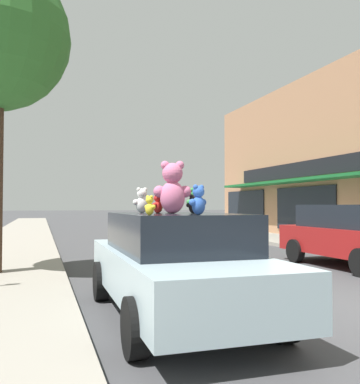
# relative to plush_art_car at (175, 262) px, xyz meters

# --- Properties ---
(ground_plane) EXTENTS (260.00, 260.00, 0.00)m
(ground_plane) POSITION_rel_plush_art_car_xyz_m (2.71, -0.17, -0.76)
(ground_plane) COLOR #424244
(plush_art_car) EXTENTS (1.93, 4.52, 1.44)m
(plush_art_car) POSITION_rel_plush_art_car_xyz_m (0.00, 0.00, 0.00)
(plush_art_car) COLOR #ADC6D1
(plush_art_car) RESTS_ON ground_plane
(teddy_bear_giant) EXTENTS (0.55, 0.37, 0.73)m
(teddy_bear_giant) POSITION_rel_plush_art_car_xyz_m (-0.06, -0.05, 1.03)
(teddy_bear_giant) COLOR pink
(teddy_bear_giant) RESTS_ON plush_art_car
(teddy_bear_red) EXTENTS (0.19, 0.19, 0.28)m
(teddy_bear_red) POSITION_rel_plush_art_car_xyz_m (-0.22, 0.15, 0.81)
(teddy_bear_red) COLOR red
(teddy_bear_red) RESTS_ON plush_art_car
(teddy_bear_cream) EXTENTS (0.28, 0.22, 0.37)m
(teddy_bear_cream) POSITION_rel_plush_art_car_xyz_m (0.03, 0.39, 0.86)
(teddy_bear_cream) COLOR beige
(teddy_bear_cream) RESTS_ON plush_art_car
(teddy_bear_green) EXTENTS (0.29, 0.21, 0.38)m
(teddy_bear_green) POSITION_rel_plush_art_car_xyz_m (0.47, 0.51, 0.86)
(teddy_bear_green) COLOR green
(teddy_bear_green) RESTS_ON plush_art_car
(teddy_bear_brown) EXTENTS (0.18, 0.20, 0.28)m
(teddy_bear_brown) POSITION_rel_plush_art_car_xyz_m (-0.08, 0.58, 0.81)
(teddy_bear_brown) COLOR olive
(teddy_bear_brown) RESTS_ON plush_art_car
(teddy_bear_blue) EXTENTS (0.27, 0.20, 0.35)m
(teddy_bear_blue) POSITION_rel_plush_art_car_xyz_m (-0.04, -1.03, 0.85)
(teddy_bear_blue) COLOR blue
(teddy_bear_blue) RESTS_ON plush_art_car
(teddy_bear_white) EXTENTS (0.29, 0.19, 0.38)m
(teddy_bear_white) POSITION_rel_plush_art_car_xyz_m (-0.36, 0.53, 0.86)
(teddy_bear_white) COLOR white
(teddy_bear_white) RESTS_ON plush_art_car
(teddy_bear_black) EXTENTS (0.20, 0.13, 0.27)m
(teddy_bear_black) POSITION_rel_plush_art_car_xyz_m (0.25, -0.04, 0.81)
(teddy_bear_black) COLOR black
(teddy_bear_black) RESTS_ON plush_art_car
(teddy_bear_yellow) EXTENTS (0.13, 0.17, 0.23)m
(teddy_bear_yellow) POSITION_rel_plush_art_car_xyz_m (-0.62, -1.00, 0.79)
(teddy_bear_yellow) COLOR yellow
(teddy_bear_yellow) RESTS_ON plush_art_car
(parked_car_far_center) EXTENTS (1.84, 4.11, 1.57)m
(parked_car_far_center) POSITION_rel_plush_art_car_xyz_m (5.65, 3.19, 0.08)
(parked_car_far_center) COLOR maroon
(parked_car_far_center) RESTS_ON ground_plane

